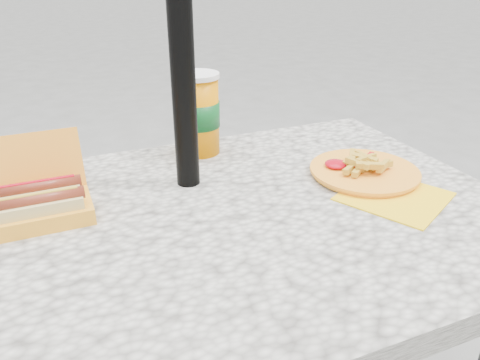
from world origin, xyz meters
name	(u,v)px	position (x,y,z in m)	size (l,w,h in m)	color
picnic_table	(215,263)	(0.00, 0.00, 0.64)	(1.20, 0.80, 0.75)	beige
umbrella_pole	(180,16)	(0.00, 0.16, 1.10)	(0.05, 0.05, 2.20)	black
hotdog_box	(40,203)	(-0.30, 0.12, 0.78)	(0.18, 0.15, 0.15)	orange
fries_plate	(366,172)	(0.38, 0.03, 0.76)	(0.26, 0.36, 0.05)	yellow
soda_cup	(198,114)	(0.08, 0.32, 0.85)	(0.11, 0.11, 0.20)	orange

